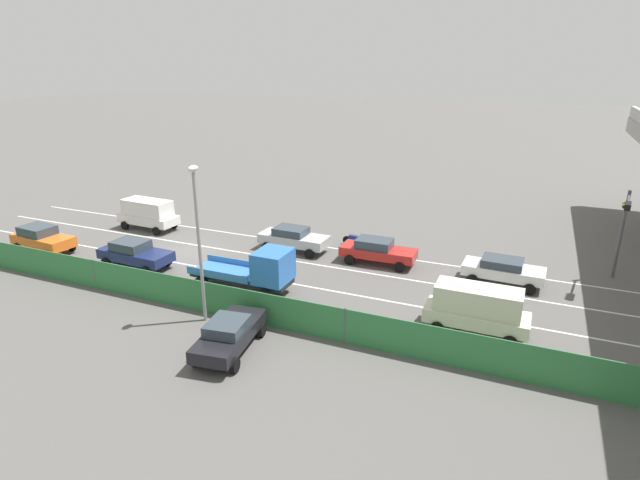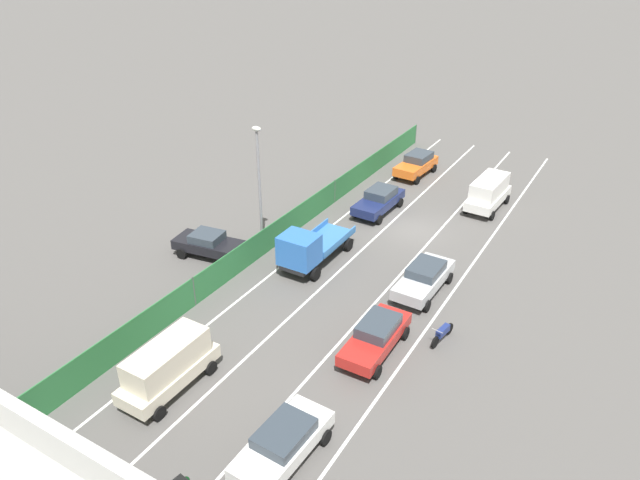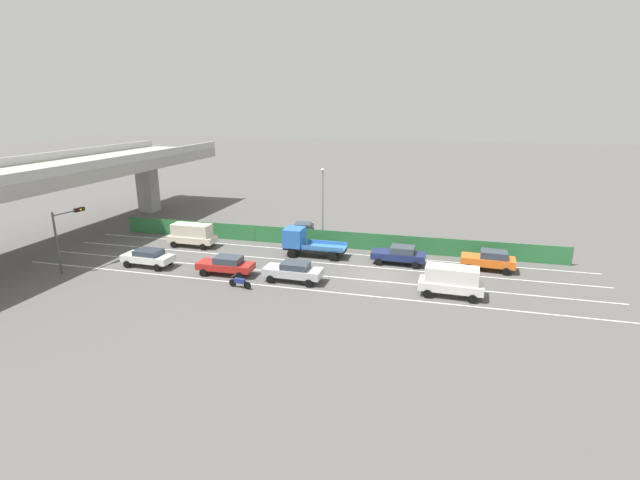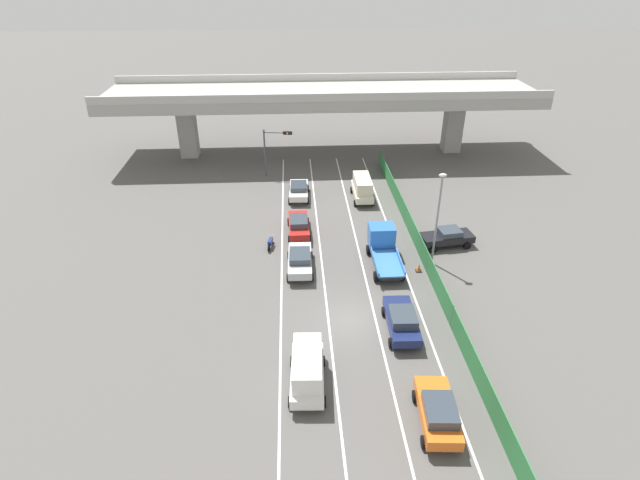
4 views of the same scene
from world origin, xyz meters
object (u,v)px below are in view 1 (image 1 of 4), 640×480
car_van_cream (477,308)px  street_lamp (198,231)px  car_sedan_red (377,250)px  car_taxi_orange (42,238)px  car_sedan_white (503,269)px  flatbed_truck_blue (259,270)px  car_sedan_navy (135,253)px  car_van_white (148,213)px  parked_sedan_dark (229,333)px  traffic_cone (202,299)px  car_sedan_silver (293,238)px  motorcycle (355,240)px  traffic_light (624,221)px

car_van_cream → street_lamp: street_lamp is taller
car_sedan_red → car_taxi_orange: bearing=-72.3°
car_sedan_white → flatbed_truck_blue: size_ratio=0.78×
car_sedan_red → car_sedan_navy: size_ratio=0.99×
car_sedan_red → car_van_white: 18.00m
car_van_cream → parked_sedan_dark: 11.35m
car_sedan_white → traffic_cone: size_ratio=6.80×
car_taxi_orange → car_sedan_silver: bearing=113.9°
parked_sedan_dark → street_lamp: size_ratio=0.60×
car_sedan_silver → car_van_cream: 14.28m
car_sedan_white → car_sedan_red: car_sedan_red is taller
car_sedan_navy → motorcycle: size_ratio=2.45×
car_taxi_orange → street_lamp: 16.50m
car_sedan_silver → car_taxi_orange: car_taxi_orange is taller
car_sedan_white → traffic_light: (-2.47, 5.79, 2.87)m
car_sedan_white → car_van_cream: (6.35, -0.69, 0.42)m
parked_sedan_dark → flatbed_truck_blue: bearing=-162.5°
car_sedan_silver → motorcycle: bearing=124.1°
parked_sedan_dark → car_taxi_orange: bearing=-107.2°
flatbed_truck_blue → traffic_light: traffic_light is taller
car_sedan_navy → car_taxi_orange: bearing=-87.3°
car_sedan_silver → car_sedan_red: bearing=89.7°
car_sedan_silver → traffic_light: bearing=96.8°
car_van_white → traffic_light: traffic_light is taller
motorcycle → car_taxi_orange: bearing=-64.0°
street_lamp → car_van_white: bearing=-129.8°
car_taxi_orange → street_lamp: (3.74, 15.64, 3.67)m
car_taxi_orange → flatbed_truck_blue: (-0.11, 16.49, 0.36)m
car_sedan_navy → motorcycle: car_sedan_navy is taller
flatbed_truck_blue → traffic_light: (-8.96, 17.99, 2.42)m
car_taxi_orange → car_sedan_navy: bearing=92.7°
car_van_cream → street_lamp: 13.40m
car_sedan_red → traffic_light: traffic_light is taller
car_taxi_orange → traffic_cone: bearing=80.5°
car_van_cream → traffic_light: (-8.82, 6.49, 2.45)m
car_sedan_red → traffic_light: 13.80m
car_sedan_red → car_van_cream: 9.44m
car_taxi_orange → car_van_white: bearing=154.5°
flatbed_truck_blue → street_lamp: size_ratio=0.75×
car_taxi_orange → parked_sedan_dark: car_taxi_orange is taller
car_sedan_red → car_sedan_silver: 5.87m
car_taxi_orange → traffic_cone: 14.72m
car_taxi_orange → street_lamp: size_ratio=0.59×
flatbed_truck_blue → car_van_white: bearing=-116.2°
car_sedan_white → car_van_white: size_ratio=0.96×
car_sedan_silver → car_sedan_navy: (6.43, -7.75, 0.01)m
street_lamp → car_sedan_red: bearing=152.2°
parked_sedan_dark → street_lamp: bearing=-125.8°
car_sedan_white → street_lamp: street_lamp is taller
flatbed_truck_blue → car_sedan_navy: bearing=-91.6°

